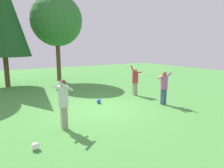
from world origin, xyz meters
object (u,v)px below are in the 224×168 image
object	(u,v)px
frisbee	(161,76)
ball_blue	(99,101)
tree_left	(1,10)
person_catcher	(164,85)
ball_white	(36,146)
person_bystander	(63,100)
tree_center	(57,21)
person_thrower	(135,79)
ball_orange	(134,88)

from	to	relation	value
frisbee	ball_blue	world-z (taller)	frisbee
frisbee	tree_left	size ratio (longest dim) A/B	0.04
person_catcher	ball_white	xyz separation A→B (m)	(-6.35, -1.33, -0.87)
person_bystander	ball_white	world-z (taller)	person_bystander
person_catcher	ball_white	bearing A→B (deg)	123.91
tree_center	ball_blue	bearing A→B (deg)	-93.53
person_catcher	person_bystander	bearing A→B (deg)	115.65
person_thrower	person_catcher	bearing A→B (deg)	-4.15
ball_orange	ball_white	world-z (taller)	ball_orange
person_catcher	ball_white	size ratio (longest dim) A/B	7.34
tree_center	tree_left	size ratio (longest dim) A/B	0.82
person_catcher	tree_left	world-z (taller)	tree_left
ball_blue	ball_white	size ratio (longest dim) A/B	1.00
frisbee	tree_center	size ratio (longest dim) A/B	0.05
ball_blue	tree_left	size ratio (longest dim) A/B	0.03
frisbee	ball_white	distance (m)	6.83
person_catcher	tree_center	distance (m)	10.53
person_bystander	tree_center	xyz separation A→B (m)	(3.05, 9.89, 3.80)
person_thrower	frisbee	bearing A→B (deg)	-0.00
tree_left	person_thrower	bearing A→B (deg)	-49.36
frisbee	ball_blue	size ratio (longest dim) A/B	1.62
person_thrower	ball_orange	size ratio (longest dim) A/B	7.14
person_bystander	tree_left	world-z (taller)	tree_left
ball_orange	ball_blue	world-z (taller)	ball_orange
frisbee	ball_blue	distance (m)	3.37
frisbee	tree_left	world-z (taller)	tree_left
ball_orange	ball_blue	distance (m)	3.80
person_bystander	ball_blue	size ratio (longest dim) A/B	7.73
frisbee	ball_white	world-z (taller)	frisbee
person_thrower	tree_left	distance (m)	10.20
person_bystander	ball_orange	bearing A→B (deg)	24.44
person_bystander	tree_left	xyz separation A→B (m)	(-0.82, 9.63, 4.21)
person_thrower	person_catcher	xyz separation A→B (m)	(-0.04, -2.28, 0.03)
person_thrower	frisbee	world-z (taller)	person_thrower
tree_left	ball_orange	bearing A→B (deg)	-40.56
person_thrower	tree_center	distance (m)	8.53
tree_center	person_bystander	bearing A→B (deg)	-107.13
tree_center	frisbee	bearing A→B (deg)	-76.16
person_catcher	person_bystander	distance (m)	5.18
ball_white	person_thrower	bearing A→B (deg)	29.50
person_thrower	ball_orange	distance (m)	1.64
tree_center	ball_orange	bearing A→B (deg)	-63.92
person_thrower	frisbee	size ratio (longest dim) A/B	4.85
person_bystander	ball_white	bearing A→B (deg)	-146.89
person_bystander	tree_left	size ratio (longest dim) A/B	0.21
ball_blue	tree_center	xyz separation A→B (m)	(0.47, 7.68, 4.73)
frisbee	ball_orange	world-z (taller)	frisbee
ball_orange	tree_left	xyz separation A→B (m)	(-6.87, 5.88, 5.13)
person_thrower	person_bystander	world-z (taller)	person_thrower
ball_orange	ball_white	size ratio (longest dim) A/B	1.10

